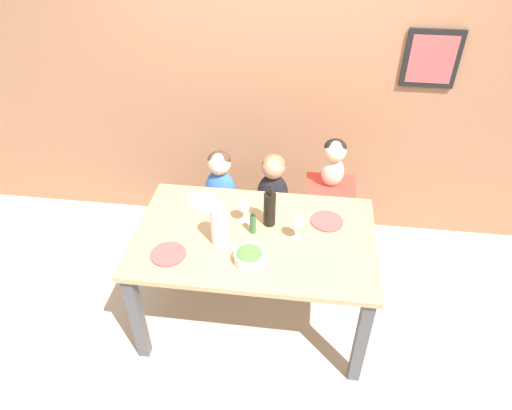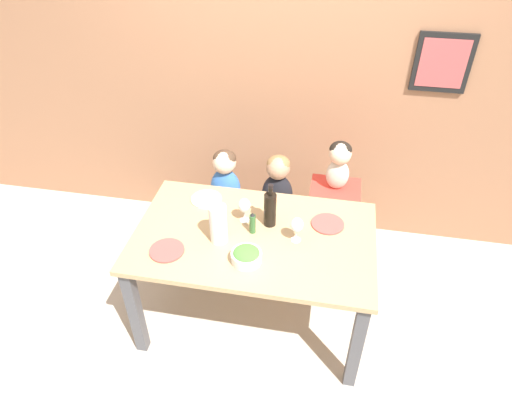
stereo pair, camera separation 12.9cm
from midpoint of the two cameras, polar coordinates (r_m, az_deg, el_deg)
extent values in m
plane|color=#BCB2A3|center=(3.36, 0.90, -13.55)|extent=(14.00, 14.00, 0.00)
cube|color=#9E6B4C|center=(3.48, 4.55, 16.24)|extent=(10.00, 0.06, 2.70)
cube|color=black|center=(3.45, 23.33, 15.97)|extent=(0.37, 0.02, 0.40)
cube|color=#B74C4C|center=(3.44, 23.36, 15.89)|extent=(0.30, 0.00, 0.33)
cube|color=tan|center=(2.82, 1.05, -4.04)|extent=(1.48, 0.91, 0.03)
cube|color=#4C4C51|center=(2.99, -13.66, -12.80)|extent=(0.07, 0.07, 0.73)
cube|color=#4C4C51|center=(2.83, 13.75, -16.75)|extent=(0.07, 0.07, 0.73)
cube|color=#4C4C51|center=(3.50, -8.93, -3.00)|extent=(0.07, 0.07, 0.73)
cube|color=#4C4C51|center=(3.36, 13.69, -5.76)|extent=(0.07, 0.07, 0.73)
cylinder|color=silver|center=(3.65, -5.13, -4.12)|extent=(0.04, 0.04, 0.39)
cylinder|color=silver|center=(3.60, -0.92, -4.68)|extent=(0.04, 0.04, 0.39)
cylinder|color=silver|center=(3.84, -4.10, -1.46)|extent=(0.04, 0.04, 0.39)
cylinder|color=silver|center=(3.80, -0.11, -1.94)|extent=(0.04, 0.04, 0.39)
cube|color=white|center=(3.58, -2.66, -0.34)|extent=(0.42, 0.36, 0.05)
cylinder|color=silver|center=(3.58, 1.03, -4.92)|extent=(0.04, 0.04, 0.39)
cylinder|color=silver|center=(3.56, 5.37, -5.45)|extent=(0.04, 0.04, 0.39)
cylinder|color=silver|center=(3.78, 1.74, -2.16)|extent=(0.04, 0.04, 0.39)
cylinder|color=silver|center=(3.76, 5.84, -2.65)|extent=(0.04, 0.04, 0.39)
cube|color=white|center=(3.52, 3.63, -1.08)|extent=(0.42, 0.36, 0.05)
cylinder|color=silver|center=(3.48, 8.32, -3.90)|extent=(0.04, 0.04, 0.67)
cylinder|color=silver|center=(3.49, 12.11, -4.33)|extent=(0.04, 0.04, 0.67)
cylinder|color=silver|center=(3.65, 8.58, -1.52)|extent=(0.04, 0.04, 0.67)
cylinder|color=silver|center=(3.66, 12.18, -1.93)|extent=(0.04, 0.04, 0.67)
cube|color=red|center=(3.35, 10.97, 1.75)|extent=(0.36, 0.31, 0.05)
ellipsoid|color=#3366B2|center=(3.46, -2.75, 2.13)|extent=(0.23, 0.15, 0.33)
sphere|color=beige|center=(3.33, -2.87, 5.33)|extent=(0.17, 0.17, 0.17)
ellipsoid|color=#473323|center=(3.33, -2.84, 5.80)|extent=(0.17, 0.16, 0.12)
ellipsoid|color=black|center=(3.41, 3.75, 1.40)|extent=(0.23, 0.15, 0.33)
sphere|color=tan|center=(3.28, 3.92, 4.64)|extent=(0.17, 0.17, 0.17)
ellipsoid|color=olive|center=(3.27, 3.96, 5.11)|extent=(0.17, 0.16, 0.12)
ellipsoid|color=beige|center=(3.27, 11.26, 3.74)|extent=(0.16, 0.10, 0.23)
sphere|color=beige|center=(3.18, 11.64, 6.33)|extent=(0.16, 0.16, 0.16)
ellipsoid|color=black|center=(3.17, 11.70, 6.78)|extent=(0.15, 0.15, 0.11)
cylinder|color=black|center=(2.81, 3.07, -0.63)|extent=(0.08, 0.08, 0.23)
cylinder|color=black|center=(2.72, 3.18, 1.84)|extent=(0.03, 0.03, 0.07)
cylinder|color=black|center=(2.71, 3.20, 2.30)|extent=(0.03, 0.03, 0.02)
cylinder|color=white|center=(2.69, -3.37, -2.40)|extent=(0.11, 0.11, 0.25)
cylinder|color=white|center=(2.78, 6.32, -4.38)|extent=(0.06, 0.06, 0.00)
cylinder|color=white|center=(2.76, 6.38, -3.82)|extent=(0.01, 0.01, 0.07)
ellipsoid|color=white|center=(2.70, 6.50, -2.52)|extent=(0.08, 0.08, 0.10)
cylinder|color=white|center=(2.91, -0.16, -1.91)|extent=(0.06, 0.06, 0.00)
cylinder|color=white|center=(2.88, -0.17, -1.36)|extent=(0.01, 0.01, 0.07)
ellipsoid|color=white|center=(2.83, -0.17, -0.06)|extent=(0.08, 0.08, 0.10)
cylinder|color=white|center=(2.62, 0.27, -6.54)|extent=(0.18, 0.18, 0.06)
ellipsoid|color=#4C8438|center=(2.60, 0.27, -6.05)|extent=(0.15, 0.15, 0.04)
cylinder|color=#D14C47|center=(2.73, -9.76, -5.64)|extent=(0.21, 0.21, 0.01)
cylinder|color=silver|center=(3.09, -5.04, 0.71)|extent=(0.21, 0.21, 0.01)
cylinder|color=#D14C47|center=(2.92, 10.20, -2.36)|extent=(0.21, 0.21, 0.01)
cylinder|color=#336633|center=(2.78, 0.88, -2.39)|extent=(0.04, 0.04, 0.13)
cone|color=black|center=(2.73, 0.90, -1.19)|extent=(0.03, 0.03, 0.02)
camera|label=1|loc=(0.06, -88.66, 1.05)|focal=32.00mm
camera|label=2|loc=(0.06, 91.34, -1.05)|focal=32.00mm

